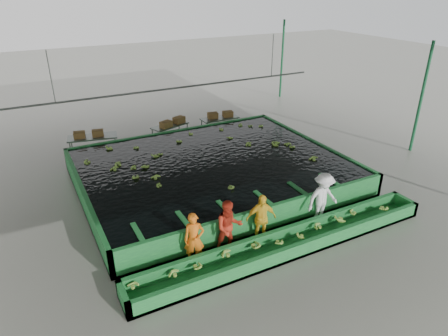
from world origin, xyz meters
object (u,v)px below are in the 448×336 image
worker_b (229,227)px  box_stack_left (89,137)px  worker_d (323,198)px  box_stack_right (220,117)px  worker_c (261,219)px  flotation_tank (212,171)px  sorting_trough (288,243)px  packing_table_right (220,126)px  box_stack_mid (173,125)px  packing_table_mid (170,133)px  packing_table_left (94,146)px  worker_a (194,239)px

worker_b → box_stack_left: (-2.22, 9.02, 0.13)m
worker_d → box_stack_right: 9.04m
worker_c → worker_d: size_ratio=0.91×
flotation_tank → sorting_trough: bearing=-90.0°
packing_table_right → box_stack_mid: box_stack_mid is taller
worker_c → packing_table_mid: 9.20m
worker_b → packing_table_mid: worker_b is taller
sorting_trough → packing_table_left: bearing=110.4°
flotation_tank → box_stack_right: 5.47m
worker_b → packing_table_right: worker_b is taller
flotation_tank → packing_table_left: size_ratio=4.69×
worker_d → packing_table_right: bearing=86.2°
box_stack_left → box_stack_right: size_ratio=0.97×
sorting_trough → flotation_tank: bearing=90.0°
worker_d → box_stack_left: size_ratio=1.39×
flotation_tank → sorting_trough: (0.00, -5.10, -0.20)m
sorting_trough → worker_c: 1.08m
worker_b → packing_table_right: bearing=77.4°
box_stack_left → worker_a: bearing=-82.9°
worker_c → packing_table_mid: worker_c is taller
worker_c → packing_table_right: worker_c is taller
flotation_tank → worker_b: 4.60m
worker_d → packing_table_right: worker_d is taller
flotation_tank → worker_c: 4.34m
worker_a → worker_b: size_ratio=0.94×
worker_c → box_stack_left: 9.62m
worker_d → packing_table_mid: worker_d is taller
sorting_trough → packing_table_right: (2.72, 9.75, 0.19)m
worker_b → worker_d: 3.48m
sorting_trough → box_stack_mid: size_ratio=7.07×
flotation_tank → sorting_trough: size_ratio=1.00×
flotation_tank → worker_c: size_ratio=6.19×
worker_d → packing_table_left: worker_d is taller
worker_b → box_stack_mid: (1.78, 9.09, 0.01)m
packing_table_right → box_stack_left: bearing=179.4°
sorting_trough → box_stack_right: 10.20m
worker_b → box_stack_mid: bearing=91.9°
worker_c → packing_table_right: size_ratio=0.83×
packing_table_right → box_stack_mid: (-2.52, 0.13, 0.41)m
sorting_trough → worker_a: worker_a is taller
worker_a → worker_b: (1.10, 0.00, 0.05)m
box_stack_right → flotation_tank: bearing=-120.6°
packing_table_left → box_stack_right: 6.45m
packing_table_left → packing_table_mid: packing_table_left is taller
worker_d → flotation_tank: bearing=115.3°
packing_table_mid → box_stack_right: (2.70, -0.18, 0.46)m
worker_d → box_stack_mid: (-1.70, 9.09, -0.03)m
worker_b → box_stack_mid: 9.26m
sorting_trough → worker_b: size_ratio=5.92×
worker_a → worker_b: worker_b is taller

